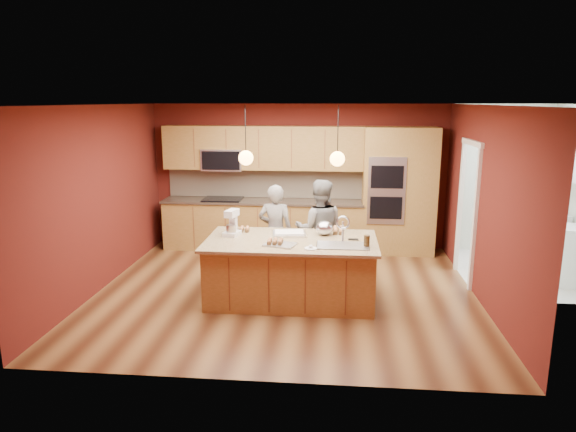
# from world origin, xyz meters

# --- Properties ---
(floor) EXTENTS (5.50, 5.50, 0.00)m
(floor) POSITION_xyz_m (0.00, 0.00, 0.00)
(floor) COLOR #442413
(floor) RESTS_ON ground
(ceiling) EXTENTS (5.50, 5.50, 0.00)m
(ceiling) POSITION_xyz_m (0.00, 0.00, 2.70)
(ceiling) COLOR silver
(ceiling) RESTS_ON ground
(wall_back) EXTENTS (5.50, 0.00, 5.50)m
(wall_back) POSITION_xyz_m (0.00, 2.50, 1.35)
(wall_back) COLOR #501611
(wall_back) RESTS_ON ground
(wall_front) EXTENTS (5.50, 0.00, 5.50)m
(wall_front) POSITION_xyz_m (0.00, -2.50, 1.35)
(wall_front) COLOR #501611
(wall_front) RESTS_ON ground
(wall_left) EXTENTS (0.00, 5.00, 5.00)m
(wall_left) POSITION_xyz_m (-2.75, 0.00, 1.35)
(wall_left) COLOR #501611
(wall_left) RESTS_ON ground
(wall_right) EXTENTS (0.00, 5.00, 5.00)m
(wall_right) POSITION_xyz_m (2.75, 0.00, 1.35)
(wall_right) COLOR #501611
(wall_right) RESTS_ON ground
(cabinet_run) EXTENTS (3.74, 0.64, 2.30)m
(cabinet_run) POSITION_xyz_m (-0.68, 2.25, 0.98)
(cabinet_run) COLOR olive
(cabinet_run) RESTS_ON floor
(oven_column) EXTENTS (1.30, 0.62, 2.30)m
(oven_column) POSITION_xyz_m (1.85, 2.19, 1.15)
(oven_column) COLOR olive
(oven_column) RESTS_ON floor
(doorway_trim) EXTENTS (0.08, 1.11, 2.20)m
(doorway_trim) POSITION_xyz_m (2.73, 0.80, 1.05)
(doorway_trim) COLOR white
(doorway_trim) RESTS_ON wall_right
(laundry_room) EXTENTS (2.60, 2.70, 2.70)m
(laundry_room) POSITION_xyz_m (4.35, 1.20, 1.95)
(laundry_room) COLOR silver
(laundry_room) RESTS_ON ground
(pendant_left) EXTENTS (0.20, 0.20, 0.80)m
(pendant_left) POSITION_xyz_m (-0.51, -0.28, 2.00)
(pendant_left) COLOR black
(pendant_left) RESTS_ON ceiling
(pendant_right) EXTENTS (0.20, 0.20, 0.80)m
(pendant_right) POSITION_xyz_m (0.72, -0.28, 2.00)
(pendant_right) COLOR black
(pendant_right) RESTS_ON ceiling
(island) EXTENTS (2.37, 1.33, 1.25)m
(island) POSITION_xyz_m (0.12, -0.29, 0.45)
(island) COLOR olive
(island) RESTS_ON floor
(person_left) EXTENTS (0.57, 0.41, 1.49)m
(person_left) POSITION_xyz_m (-0.22, 0.63, 0.75)
(person_left) COLOR black
(person_left) RESTS_ON floor
(person_right) EXTENTS (0.79, 0.63, 1.58)m
(person_right) POSITION_xyz_m (0.47, 0.63, 0.79)
(person_right) COLOR slate
(person_right) RESTS_ON floor
(stand_mixer) EXTENTS (0.25, 0.30, 0.37)m
(stand_mixer) POSITION_xyz_m (-0.76, -0.12, 1.03)
(stand_mixer) COLOR white
(stand_mixer) RESTS_ON island
(sheet_cake) EXTENTS (0.52, 0.41, 0.05)m
(sheet_cake) POSITION_xyz_m (0.06, -0.02, 0.89)
(sheet_cake) COLOR white
(sheet_cake) RESTS_ON island
(cooling_rack) EXTENTS (0.47, 0.38, 0.02)m
(cooling_rack) POSITION_xyz_m (-0.02, -0.57, 0.88)
(cooling_rack) COLOR silver
(cooling_rack) RESTS_ON island
(mixing_bowl) EXTENTS (0.25, 0.25, 0.21)m
(mixing_bowl) POSITION_xyz_m (0.56, 0.02, 0.97)
(mixing_bowl) COLOR silver
(mixing_bowl) RESTS_ON island
(plate) EXTENTS (0.17, 0.17, 0.01)m
(plate) POSITION_xyz_m (0.40, -0.71, 0.88)
(plate) COLOR silver
(plate) RESTS_ON island
(tumbler) EXTENTS (0.08, 0.08, 0.16)m
(tumbler) POSITION_xyz_m (1.13, -0.54, 0.95)
(tumbler) COLOR #3A2911
(tumbler) RESTS_ON island
(phone) EXTENTS (0.14, 0.08, 0.01)m
(phone) POSITION_xyz_m (0.97, -0.20, 0.88)
(phone) COLOR black
(phone) RESTS_ON island
(cupcakes_left) EXTENTS (0.25, 0.17, 0.07)m
(cupcakes_left) POSITION_xyz_m (-0.66, 0.11, 0.91)
(cupcakes_left) COLOR #AF7243
(cupcakes_left) RESTS_ON island
(cupcakes_rack) EXTENTS (0.22, 0.22, 0.06)m
(cupcakes_rack) POSITION_xyz_m (-0.08, -0.56, 0.92)
(cupcakes_rack) COLOR #AF7243
(cupcakes_rack) RESTS_ON island
(cupcakes_right) EXTENTS (0.16, 0.33, 0.07)m
(cupcakes_right) POSITION_xyz_m (0.76, 0.18, 0.91)
(cupcakes_right) COLOR #AF7243
(cupcakes_right) RESTS_ON island
(washer) EXTENTS (0.66, 0.68, 0.90)m
(washer) POSITION_xyz_m (4.17, 0.77, 0.45)
(washer) COLOR white
(washer) RESTS_ON floor
(dryer) EXTENTS (0.65, 0.67, 0.94)m
(dryer) POSITION_xyz_m (4.18, 1.55, 0.47)
(dryer) COLOR white
(dryer) RESTS_ON floor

